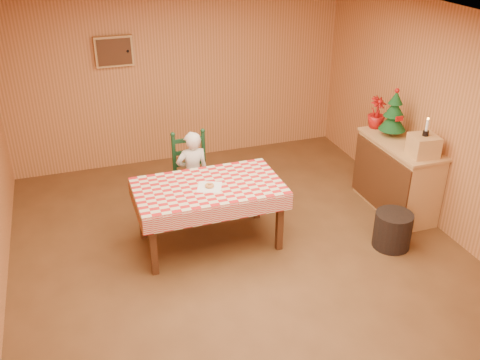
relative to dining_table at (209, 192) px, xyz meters
name	(u,v)px	position (x,y,z in m)	size (l,w,h in m)	color
ground	(246,264)	(0.26, -0.52, -0.69)	(6.00, 6.00, 0.00)	brown
cabin_walls	(229,91)	(0.26, 0.01, 1.14)	(5.10, 6.05, 2.65)	#C67D47
dining_table	(209,192)	(0.00, 0.00, 0.00)	(1.66, 0.96, 0.77)	#4E2914
ladder_chair	(192,176)	(0.00, 0.79, -0.18)	(0.44, 0.40, 1.08)	black
seated_child	(193,174)	(0.00, 0.73, -0.13)	(0.41, 0.27, 1.12)	silver
napkin	(210,187)	(0.00, -0.05, 0.08)	(0.26, 0.26, 0.00)	white
donut	(210,185)	(0.00, -0.05, 0.10)	(0.10, 0.10, 0.04)	#CB8649
shelf_unit	(397,176)	(2.49, 0.02, -0.22)	(0.54, 1.24, 0.93)	tan
crate	(424,146)	(2.50, -0.38, 0.37)	(0.30, 0.30, 0.25)	tan
christmas_tree	(394,114)	(2.50, 0.27, 0.52)	(0.34, 0.34, 0.62)	#4E2914
flower_arrangement	(377,113)	(2.45, 0.57, 0.45)	(0.23, 0.23, 0.41)	#A3100F
candle_set	(426,130)	(2.50, -0.38, 0.56)	(0.07, 0.07, 0.22)	black
storage_bin	(393,230)	(1.98, -0.74, -0.47)	(0.43, 0.43, 0.43)	black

